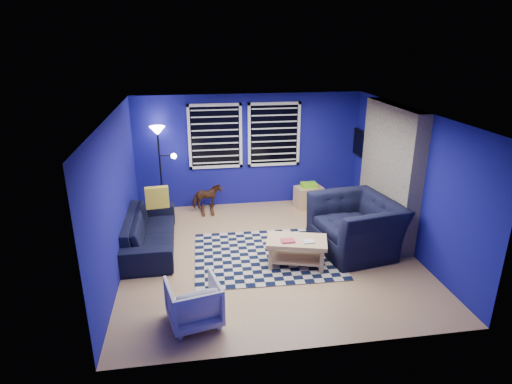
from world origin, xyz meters
TOP-DOWN VIEW (x-y plane):
  - floor at (0.00, 0.00)m, footprint 5.00×5.00m
  - ceiling at (0.00, 0.00)m, footprint 5.00×5.00m
  - wall_back at (0.00, 2.50)m, footprint 5.00×0.00m
  - wall_left at (-2.50, 0.00)m, footprint 0.00×5.00m
  - wall_right at (2.50, 0.00)m, footprint 0.00×5.00m
  - fireplace at (2.36, 0.50)m, footprint 0.65×2.00m
  - window_left at (-0.75, 2.46)m, footprint 1.17×0.06m
  - window_right at (0.55, 2.46)m, footprint 1.17×0.06m
  - tv at (2.45, 2.00)m, footprint 0.07×1.00m
  - rug at (-0.06, -0.07)m, footprint 2.55×2.06m
  - sofa at (-2.10, 0.58)m, footprint 2.20×0.89m
  - armchair_big at (1.55, -0.09)m, footprint 1.67×1.52m
  - armchair_bent at (-1.35, -1.75)m, footprint 0.80×0.82m
  - rocking_horse at (-0.99, 2.14)m, footprint 0.47×0.69m
  - coffee_table at (0.38, -0.46)m, footprint 1.11×0.82m
  - cabinet at (1.27, 2.04)m, footprint 0.64×0.49m
  - floor_lamp at (-1.93, 2.25)m, footprint 0.52×0.32m
  - throw_pillow at (-1.95, 0.91)m, footprint 0.44×0.18m

SIDE VIEW (x-z plane):
  - floor at x=0.00m, z-range 0.00..0.00m
  - rug at x=-0.06m, z-range 0.00..0.02m
  - cabinet at x=1.27m, z-range -0.03..0.54m
  - armchair_bent at x=-1.35m, z-range 0.00..0.63m
  - sofa at x=-2.10m, z-range 0.00..0.64m
  - rocking_horse at x=-0.99m, z-range 0.07..0.60m
  - coffee_table at x=0.38m, z-range 0.10..0.59m
  - armchair_big at x=1.55m, z-range 0.00..0.95m
  - throw_pillow at x=-1.95m, z-range 0.64..1.04m
  - fireplace at x=2.36m, z-range -0.05..2.45m
  - wall_back at x=0.00m, z-range -1.25..3.75m
  - wall_left at x=-2.50m, z-range -1.25..3.75m
  - wall_right at x=2.50m, z-range -1.25..3.75m
  - tv at x=2.45m, z-range 1.11..1.69m
  - floor_lamp at x=-1.93m, z-range 0.61..2.51m
  - window_left at x=-0.75m, z-range 0.89..2.31m
  - window_right at x=0.55m, z-range 0.89..2.31m
  - ceiling at x=0.00m, z-range 2.50..2.50m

